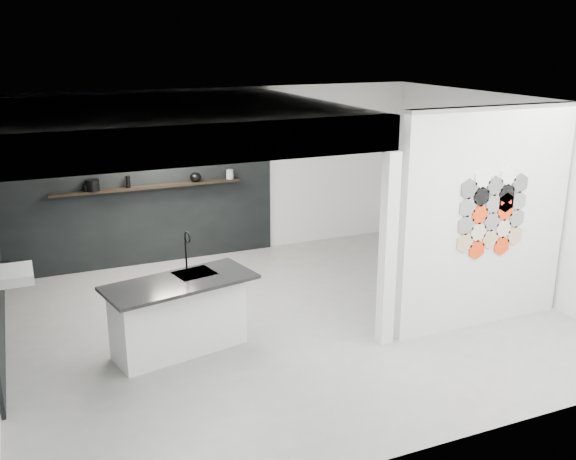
{
  "coord_description": "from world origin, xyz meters",
  "views": [
    {
      "loc": [
        -3.07,
        -7.09,
        3.58
      ],
      "look_at": [
        0.1,
        0.3,
        1.15
      ],
      "focal_mm": 40.0,
      "sensor_mm": 36.0,
      "label": 1
    }
  ],
  "objects_px": {
    "kettle": "(196,177)",
    "stockpot": "(92,185)",
    "kitchen_island": "(179,314)",
    "utensil_cup": "(86,188)",
    "partition_panel": "(485,219)",
    "bottle_dark": "(128,182)",
    "glass_vase": "(230,174)",
    "glass_bowl": "(230,176)",
    "wall_basin": "(15,275)"
  },
  "relations": [
    {
      "from": "partition_panel",
      "to": "kettle",
      "type": "height_order",
      "value": "partition_panel"
    },
    {
      "from": "glass_bowl",
      "to": "utensil_cup",
      "type": "bearing_deg",
      "value": 180.0
    },
    {
      "from": "wall_basin",
      "to": "utensil_cup",
      "type": "xyz_separation_m",
      "value": [
        1.09,
        2.07,
        0.53
      ]
    },
    {
      "from": "partition_panel",
      "to": "bottle_dark",
      "type": "xyz_separation_m",
      "value": [
        -3.74,
        3.87,
        0.01
      ]
    },
    {
      "from": "wall_basin",
      "to": "kitchen_island",
      "type": "height_order",
      "value": "kitchen_island"
    },
    {
      "from": "partition_panel",
      "to": "glass_bowl",
      "type": "height_order",
      "value": "partition_panel"
    },
    {
      "from": "partition_panel",
      "to": "kettle",
      "type": "bearing_deg",
      "value": 124.51
    },
    {
      "from": "wall_basin",
      "to": "stockpot",
      "type": "bearing_deg",
      "value": 60.03
    },
    {
      "from": "stockpot",
      "to": "bottle_dark",
      "type": "bearing_deg",
      "value": 0.0
    },
    {
      "from": "kitchen_island",
      "to": "glass_bowl",
      "type": "height_order",
      "value": "glass_bowl"
    },
    {
      "from": "partition_panel",
      "to": "glass_bowl",
      "type": "distance_m",
      "value": 4.39
    },
    {
      "from": "glass_bowl",
      "to": "utensil_cup",
      "type": "height_order",
      "value": "utensil_cup"
    },
    {
      "from": "wall_basin",
      "to": "glass_vase",
      "type": "bearing_deg",
      "value": 31.35
    },
    {
      "from": "partition_panel",
      "to": "bottle_dark",
      "type": "height_order",
      "value": "partition_panel"
    },
    {
      "from": "stockpot",
      "to": "glass_bowl",
      "type": "bearing_deg",
      "value": 0.0
    },
    {
      "from": "kettle",
      "to": "utensil_cup",
      "type": "xyz_separation_m",
      "value": [
        -1.71,
        0.0,
        -0.02
      ]
    },
    {
      "from": "glass_bowl",
      "to": "wall_basin",
      "type": "bearing_deg",
      "value": -148.65
    },
    {
      "from": "wall_basin",
      "to": "glass_bowl",
      "type": "height_order",
      "value": "glass_bowl"
    },
    {
      "from": "kettle",
      "to": "stockpot",
      "type": "bearing_deg",
      "value": 158.09
    },
    {
      "from": "partition_panel",
      "to": "kettle",
      "type": "xyz_separation_m",
      "value": [
        -2.66,
        3.87,
        -0.0
      ]
    },
    {
      "from": "glass_vase",
      "to": "utensil_cup",
      "type": "height_order",
      "value": "glass_vase"
    },
    {
      "from": "stockpot",
      "to": "utensil_cup",
      "type": "height_order",
      "value": "stockpot"
    },
    {
      "from": "wall_basin",
      "to": "stockpot",
      "type": "relative_size",
      "value": 2.84
    },
    {
      "from": "kitchen_island",
      "to": "stockpot",
      "type": "xyz_separation_m",
      "value": [
        -0.52,
        3.12,
        0.94
      ]
    },
    {
      "from": "partition_panel",
      "to": "utensil_cup",
      "type": "xyz_separation_m",
      "value": [
        -4.37,
        3.87,
        -0.02
      ]
    },
    {
      "from": "kitchen_island",
      "to": "glass_vase",
      "type": "distance_m",
      "value": 3.66
    },
    {
      "from": "kitchen_island",
      "to": "glass_vase",
      "type": "height_order",
      "value": "glass_vase"
    },
    {
      "from": "partition_panel",
      "to": "bottle_dark",
      "type": "bearing_deg",
      "value": 134.04
    },
    {
      "from": "kettle",
      "to": "glass_bowl",
      "type": "relative_size",
      "value": 1.52
    },
    {
      "from": "glass_bowl",
      "to": "bottle_dark",
      "type": "bearing_deg",
      "value": 180.0
    },
    {
      "from": "stockpot",
      "to": "glass_vase",
      "type": "xyz_separation_m",
      "value": [
        2.2,
        0.0,
        -0.01
      ]
    },
    {
      "from": "kitchen_island",
      "to": "stockpot",
      "type": "bearing_deg",
      "value": 87.48
    },
    {
      "from": "glass_vase",
      "to": "stockpot",
      "type": "bearing_deg",
      "value": 180.0
    },
    {
      "from": "partition_panel",
      "to": "stockpot",
      "type": "height_order",
      "value": "partition_panel"
    },
    {
      "from": "utensil_cup",
      "to": "partition_panel",
      "type": "bearing_deg",
      "value": -41.49
    },
    {
      "from": "kettle",
      "to": "utensil_cup",
      "type": "height_order",
      "value": "kettle"
    },
    {
      "from": "kitchen_island",
      "to": "utensil_cup",
      "type": "relative_size",
      "value": 16.55
    },
    {
      "from": "kettle",
      "to": "wall_basin",
      "type": "bearing_deg",
      "value": -165.58
    },
    {
      "from": "bottle_dark",
      "to": "utensil_cup",
      "type": "distance_m",
      "value": 0.63
    },
    {
      "from": "stockpot",
      "to": "glass_bowl",
      "type": "xyz_separation_m",
      "value": [
        2.2,
        0.0,
        -0.04
      ]
    },
    {
      "from": "bottle_dark",
      "to": "kettle",
      "type": "bearing_deg",
      "value": 0.0
    },
    {
      "from": "kettle",
      "to": "utensil_cup",
      "type": "bearing_deg",
      "value": 158.09
    },
    {
      "from": "partition_panel",
      "to": "kettle",
      "type": "distance_m",
      "value": 4.69
    },
    {
      "from": "partition_panel",
      "to": "glass_vase",
      "type": "xyz_separation_m",
      "value": [
        -2.08,
        3.87,
        -0.0
      ]
    },
    {
      "from": "wall_basin",
      "to": "utensil_cup",
      "type": "relative_size",
      "value": 5.4
    },
    {
      "from": "kitchen_island",
      "to": "kettle",
      "type": "xyz_separation_m",
      "value": [
        1.1,
        3.12,
        0.93
      ]
    },
    {
      "from": "kettle",
      "to": "glass_vase",
      "type": "bearing_deg",
      "value": -21.91
    },
    {
      "from": "partition_panel",
      "to": "bottle_dark",
      "type": "relative_size",
      "value": 15.24
    },
    {
      "from": "stockpot",
      "to": "glass_vase",
      "type": "bearing_deg",
      "value": 0.0
    },
    {
      "from": "stockpot",
      "to": "kettle",
      "type": "bearing_deg",
      "value": 0.0
    }
  ]
}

